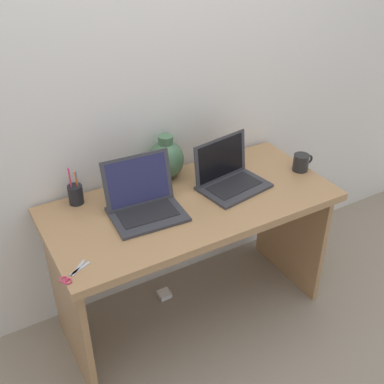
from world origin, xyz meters
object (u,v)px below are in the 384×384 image
object	(u,v)px
green_vase	(166,159)
scissors	(71,276)
coffee_mug	(301,162)
power_brick	(164,294)
laptop_right	(228,174)
laptop_left	(143,199)
pen_cup	(76,194)

from	to	relation	value
green_vase	scissors	distance (m)	0.84
coffee_mug	power_brick	distance (m)	1.09
laptop_right	scissors	bearing A→B (deg)	-163.38
laptop_left	power_brick	world-z (taller)	laptop_left
scissors	laptop_left	bearing A→B (deg)	31.60
green_vase	coffee_mug	size ratio (longest dim) A/B	1.94
laptop_right	green_vase	world-z (taller)	laptop_right
coffee_mug	pen_cup	distance (m)	1.17
laptop_right	pen_cup	bearing A→B (deg)	163.30
coffee_mug	pen_cup	world-z (taller)	pen_cup
pen_cup	scissors	world-z (taller)	pen_cup
pen_cup	laptop_left	bearing A→B (deg)	-40.92
green_vase	scissors	xyz separation A→B (m)	(-0.67, -0.49, -0.10)
pen_cup	power_brick	world-z (taller)	pen_cup
pen_cup	scissors	size ratio (longest dim) A/B	1.34
laptop_left	green_vase	xyz separation A→B (m)	(0.24, 0.22, 0.04)
laptop_left	laptop_right	xyz separation A→B (m)	(0.47, 0.00, -0.00)
laptop_right	coffee_mug	world-z (taller)	laptop_right
scissors	power_brick	bearing A→B (deg)	34.74
laptop_right	power_brick	world-z (taller)	laptop_right
green_vase	pen_cup	bearing A→B (deg)	-179.15
green_vase	power_brick	xyz separation A→B (m)	(-0.08, -0.08, -0.83)
green_vase	pen_cup	size ratio (longest dim) A/B	1.24
scissors	power_brick	distance (m)	1.02
green_vase	coffee_mug	xyz separation A→B (m)	(0.65, -0.29, -0.06)
power_brick	laptop_left	bearing A→B (deg)	-137.51
pen_cup	power_brick	bearing A→B (deg)	-10.67
coffee_mug	power_brick	xyz separation A→B (m)	(-0.73, 0.21, -0.78)
laptop_left	pen_cup	distance (m)	0.33
laptop_left	coffee_mug	xyz separation A→B (m)	(0.88, -0.07, -0.02)
scissors	power_brick	world-z (taller)	scissors
green_vase	laptop_left	bearing A→B (deg)	-136.54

